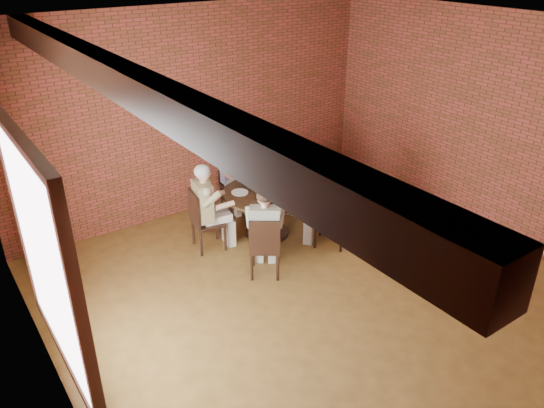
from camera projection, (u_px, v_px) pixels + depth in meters
floor at (332, 304)px, 6.87m from camera, size 7.00×7.00×0.00m
ceiling at (349, 32)px, 5.35m from camera, size 7.00×7.00×0.00m
wall_back at (197, 113)px, 8.67m from camera, size 7.00×0.00×7.00m
wall_left at (47, 277)px, 4.44m from camera, size 0.00×7.00×7.00m
wall_right at (506, 133)px, 7.77m from camera, size 0.00×7.00×7.00m
ceiling_beam at (115, 77)px, 4.15m from camera, size 0.22×6.90×0.26m
window at (45, 259)px, 4.79m from camera, size 0.10×2.16×2.36m
dining_table at (267, 204)px, 8.28m from camera, size 1.38×1.38×0.75m
chair_a at (302, 180)px, 9.19m from camera, size 0.53×0.53×0.90m
diner_a at (300, 174)px, 9.07m from camera, size 0.75×0.70×1.27m
chair_b at (231, 182)px, 9.16m from camera, size 0.39×0.39×0.88m
diner_b at (233, 176)px, 9.04m from camera, size 0.48×0.59×1.23m
chair_c at (202, 219)px, 7.89m from camera, size 0.51×0.51×0.95m
diner_c at (207, 207)px, 7.85m from camera, size 0.76×0.66×1.36m
chair_d at (265, 245)px, 7.22m from camera, size 0.59×0.59×0.93m
diner_d at (265, 232)px, 7.23m from camera, size 0.79×0.82×1.32m
chair_e at (338, 214)px, 8.00m from camera, size 0.65×0.65×0.98m
diner_e at (332, 203)px, 7.94m from camera, size 0.89×0.91×1.41m
plate_a at (275, 181)px, 8.54m from camera, size 0.26×0.26×0.01m
plate_b at (251, 180)px, 8.55m from camera, size 0.26×0.26×0.01m
plate_c at (240, 192)px, 8.14m from camera, size 0.26×0.26×0.01m
plate_d at (296, 195)px, 8.06m from camera, size 0.26×0.26×0.01m
glass_a at (285, 184)px, 8.28m from camera, size 0.07×0.07×0.14m
glass_b at (265, 182)px, 8.33m from camera, size 0.07×0.07×0.14m
glass_c at (245, 182)px, 8.35m from camera, size 0.07×0.07×0.14m
glass_d at (257, 187)px, 8.18m from camera, size 0.07×0.07×0.14m
glass_e at (258, 195)px, 7.91m from camera, size 0.07×0.07×0.14m
glass_f at (268, 200)px, 7.75m from camera, size 0.07×0.07×0.14m
glass_g at (279, 193)px, 7.97m from camera, size 0.07×0.07×0.14m
smartphone at (299, 190)px, 8.23m from camera, size 0.11×0.15×0.01m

